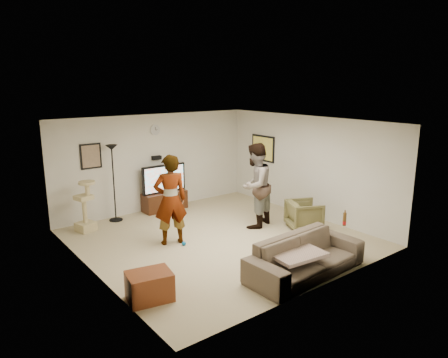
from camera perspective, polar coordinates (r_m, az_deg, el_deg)
floor at (r=9.02m, az=-0.68°, el=-8.24°), size 5.50×5.50×0.02m
ceiling at (r=8.42m, az=-0.72°, el=7.92°), size 5.50×5.50×0.02m
wall_back at (r=10.91m, az=-9.43°, el=2.29°), size 5.50×0.04×2.50m
wall_front at (r=6.72m, az=13.59°, el=-4.83°), size 5.50×0.04×2.50m
wall_left at (r=7.37m, az=-18.07°, el=-3.51°), size 0.04×5.50×2.50m
wall_right at (r=10.48m, az=11.41°, el=1.75°), size 0.04×5.50×2.50m
wall_clock at (r=10.75m, az=-9.52°, el=6.71°), size 0.26×0.04×0.26m
wall_speaker at (r=10.83m, az=-9.30°, el=2.92°), size 0.25×0.10×0.10m
picture_back at (r=10.15m, az=-17.92°, el=3.01°), size 0.42×0.03×0.52m
picture_right at (r=11.51m, az=5.39°, el=4.25°), size 0.03×0.78×0.62m
tv_stand at (r=10.98m, az=-8.20°, el=-3.01°), size 1.16×0.45×0.49m
console_box at (r=10.70m, az=-7.19°, el=-4.57°), size 0.40×0.30×0.07m
tv at (r=10.82m, az=-8.31°, el=0.06°), size 1.22×0.08×0.72m
tv_screen at (r=10.78m, az=-8.19°, el=0.02°), size 1.12×0.01×0.64m
floor_lamp at (r=10.21m, az=-14.99°, el=-0.60°), size 0.32×0.32×1.85m
cat_tree at (r=9.77m, az=-18.75°, el=-3.60°), size 0.45×0.45×1.16m
person_left at (r=8.52m, az=-7.41°, el=-2.87°), size 0.79×0.62×1.89m
person_right at (r=9.48m, az=4.31°, el=-0.91°), size 1.15×1.03×1.96m
sofa at (r=7.45m, az=11.21°, el=-10.41°), size 2.32×0.98×0.67m
throw_blanket at (r=7.24m, az=9.93°, el=-10.09°), size 0.96×0.78×0.06m
beer_bottle at (r=8.07m, az=16.32°, el=-5.35°), size 0.06×0.06×0.25m
armchair at (r=9.65m, az=11.01°, el=-4.88°), size 0.95×0.94×0.66m
side_table at (r=6.68m, az=-10.26°, el=-14.36°), size 0.76×0.63×0.45m
toy_ball at (r=8.66m, az=-5.57°, el=-8.86°), size 0.09×0.09×0.09m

